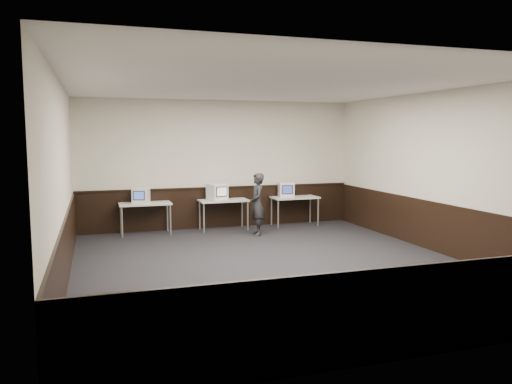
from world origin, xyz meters
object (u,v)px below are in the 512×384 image
Objects in this scene: emac_center at (217,192)px; desk_right at (295,199)px; emac_left at (141,195)px; person at (257,204)px; emac_right at (286,190)px; desk_center at (224,203)px; desk_left at (145,206)px.

desk_right is at bearing -17.74° from emac_center.
desk_right is 2.28× the size of emac_center.
emac_left is 2.74m from person.
emac_left is 3.66m from emac_right.
desk_center is at bearing -166.79° from emac_right.
desk_center is at bearing 180.00° from desk_right.
desk_left is at bearing -167.41° from emac_right.
person is (-1.32, -0.90, 0.05)m from desk_right.
desk_right is 3.90m from emac_left.
emac_center is 1.12× the size of emac_right.
emac_center is 1.19m from person.
desk_center is 2.01m from emac_left.
emac_right is (3.57, 0.03, 0.26)m from desk_left.
desk_center and desk_right have the same top height.
desk_left is 1.90m from desk_center.
desk_left is 0.82× the size of person.
person reaches higher than desk_left.
desk_left is at bearing 180.00° from desk_right.
emac_right is at bearing 171.57° from desk_right.
emac_right is 0.32× the size of person.
person reaches higher than desk_right.
emac_center is at bearing -131.67° from person.
desk_right is at bearing 133.57° from person.
emac_center reaches higher than emac_right.
emac_left is at bearing -100.51° from person.
person reaches higher than emac_left.
emac_center is at bearing -167.19° from emac_right.
emac_right is (1.67, 0.03, 0.26)m from desk_center.
emac_right is at bearing 0.55° from desk_left.
desk_center is at bearing -137.84° from person.
person reaches higher than emac_center.
emac_right reaches higher than desk_left.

